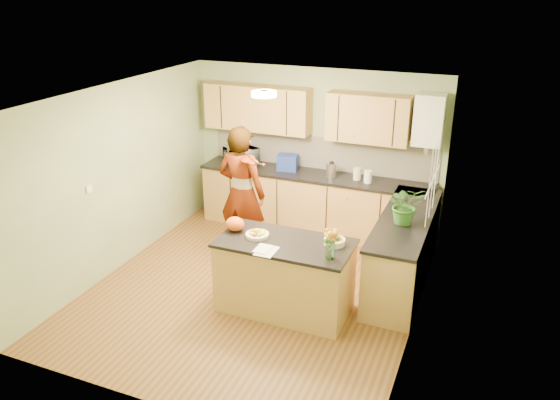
% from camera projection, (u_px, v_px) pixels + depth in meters
% --- Properties ---
extents(floor, '(4.50, 4.50, 0.00)m').
position_uv_depth(floor, '(257.00, 288.00, 7.05)').
color(floor, brown).
rests_on(floor, ground).
extents(ceiling, '(4.00, 4.50, 0.02)m').
position_uv_depth(ceiling, '(253.00, 95.00, 6.11)').
color(ceiling, white).
rests_on(ceiling, wall_back).
extents(wall_back, '(4.00, 0.02, 2.50)m').
position_uv_depth(wall_back, '(315.00, 149.00, 8.51)').
color(wall_back, gray).
rests_on(wall_back, floor).
extents(wall_front, '(4.00, 0.02, 2.50)m').
position_uv_depth(wall_front, '(145.00, 290.00, 4.65)').
color(wall_front, gray).
rests_on(wall_front, floor).
extents(wall_left, '(0.02, 4.50, 2.50)m').
position_uv_depth(wall_left, '(119.00, 177.00, 7.28)').
color(wall_left, gray).
rests_on(wall_left, floor).
extents(wall_right, '(0.02, 4.50, 2.50)m').
position_uv_depth(wall_right, '(423.00, 225.00, 5.88)').
color(wall_right, gray).
rests_on(wall_right, floor).
extents(back_counter, '(3.64, 0.62, 0.94)m').
position_uv_depth(back_counter, '(314.00, 202.00, 8.51)').
color(back_counter, '#B18646').
rests_on(back_counter, floor).
extents(right_counter, '(0.62, 2.24, 0.94)m').
position_uv_depth(right_counter, '(404.00, 250.00, 7.01)').
color(right_counter, '#B18646').
rests_on(right_counter, floor).
extents(splashback, '(3.60, 0.02, 0.52)m').
position_uv_depth(splashback, '(321.00, 153.00, 8.48)').
color(splashback, white).
rests_on(splashback, back_counter).
extents(upper_cabinets, '(3.20, 0.34, 0.70)m').
position_uv_depth(upper_cabinets, '(301.00, 112.00, 8.20)').
color(upper_cabinets, '#B18646').
rests_on(upper_cabinets, wall_back).
extents(boiler, '(0.40, 0.30, 0.86)m').
position_uv_depth(boiler, '(429.00, 120.00, 7.53)').
color(boiler, white).
rests_on(boiler, wall_back).
extents(window_right, '(0.01, 1.30, 1.05)m').
position_uv_depth(window_right, '(433.00, 181.00, 6.29)').
color(window_right, white).
rests_on(window_right, wall_right).
extents(light_switch, '(0.02, 0.09, 0.09)m').
position_uv_depth(light_switch, '(89.00, 189.00, 6.75)').
color(light_switch, white).
rests_on(light_switch, wall_left).
extents(ceiling_lamp, '(0.30, 0.30, 0.07)m').
position_uv_depth(ceiling_lamp, '(264.00, 94.00, 6.38)').
color(ceiling_lamp, '#FFEABF').
rests_on(ceiling_lamp, ceiling).
extents(peninsula_island, '(1.57, 0.80, 0.90)m').
position_uv_depth(peninsula_island, '(285.00, 276.00, 6.45)').
color(peninsula_island, '#B18646').
rests_on(peninsula_island, floor).
extents(fruit_dish, '(0.28, 0.28, 0.10)m').
position_uv_depth(fruit_dish, '(257.00, 234.00, 6.39)').
color(fruit_dish, beige).
rests_on(fruit_dish, peninsula_island).
extents(orange_bowl, '(0.24, 0.24, 0.14)m').
position_uv_depth(orange_bowl, '(335.00, 240.00, 6.20)').
color(orange_bowl, beige).
rests_on(orange_bowl, peninsula_island).
extents(flower_vase, '(0.23, 0.23, 0.43)m').
position_uv_depth(flower_vase, '(331.00, 234.00, 5.81)').
color(flower_vase, silver).
rests_on(flower_vase, peninsula_island).
extents(orange_bag, '(0.24, 0.21, 0.17)m').
position_uv_depth(orange_bag, '(235.00, 224.00, 6.53)').
color(orange_bag, '#EE5713').
rests_on(orange_bag, peninsula_island).
extents(papers, '(0.21, 0.29, 0.01)m').
position_uv_depth(papers, '(267.00, 251.00, 6.06)').
color(papers, white).
rests_on(papers, peninsula_island).
extents(violinist, '(0.73, 0.51, 1.92)m').
position_uv_depth(violinist, '(242.00, 194.00, 7.52)').
color(violinist, tan).
rests_on(violinist, floor).
extents(violin, '(0.60, 0.52, 0.15)m').
position_uv_depth(violin, '(247.00, 160.00, 7.05)').
color(violin, '#4B0B04').
rests_on(violin, violinist).
extents(microwave, '(0.61, 0.52, 0.29)m').
position_uv_depth(microwave, '(241.00, 156.00, 8.73)').
color(microwave, white).
rests_on(microwave, back_counter).
extents(blue_box, '(0.34, 0.27, 0.25)m').
position_uv_depth(blue_box, '(288.00, 162.00, 8.48)').
color(blue_box, navy).
rests_on(blue_box, back_counter).
extents(kettle, '(0.15, 0.15, 0.29)m').
position_uv_depth(kettle, '(331.00, 169.00, 8.18)').
color(kettle, '#BABBBF').
rests_on(kettle, back_counter).
extents(jar_cream, '(0.15, 0.15, 0.18)m').
position_uv_depth(jar_cream, '(357.00, 174.00, 8.08)').
color(jar_cream, beige).
rests_on(jar_cream, back_counter).
extents(jar_white, '(0.15, 0.15, 0.18)m').
position_uv_depth(jar_white, '(368.00, 177.00, 7.96)').
color(jar_white, white).
rests_on(jar_white, back_counter).
extents(potted_plant, '(0.55, 0.52, 0.49)m').
position_uv_depth(potted_plant, '(406.00, 205.00, 6.57)').
color(potted_plant, '#326D24').
rests_on(potted_plant, right_counter).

